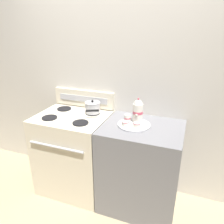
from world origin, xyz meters
name	(u,v)px	position (x,y,z in m)	size (l,w,h in m)	color
ground_plane	(106,193)	(0.00, 0.00, 0.00)	(6.00, 6.00, 0.00)	tan
wall_back	(117,96)	(0.00, 0.34, 1.10)	(6.00, 0.05, 2.20)	beige
stove	(74,153)	(-0.40, 0.00, 0.47)	(0.77, 0.67, 0.95)	beige
control_panel	(84,98)	(-0.40, 0.30, 1.05)	(0.76, 0.05, 0.20)	beige
side_counter	(140,167)	(0.39, 0.00, 0.47)	(0.78, 0.64, 0.94)	slate
saucepan	(93,107)	(-0.21, 0.14, 1.01)	(0.21, 0.26, 0.15)	#B7B7BC
serving_tray	(134,125)	(0.30, 0.00, 0.94)	(0.32, 0.32, 0.01)	#B2B2B7
teapot	(138,111)	(0.32, 0.07, 1.07)	(0.10, 0.16, 0.25)	white
teacup_left	(137,125)	(0.35, -0.06, 0.97)	(0.10, 0.10, 0.05)	white
teacup_right	(125,124)	(0.23, -0.07, 0.97)	(0.10, 0.10, 0.05)	white
creamer_jug	(127,118)	(0.22, 0.05, 0.98)	(0.07, 0.07, 0.07)	white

